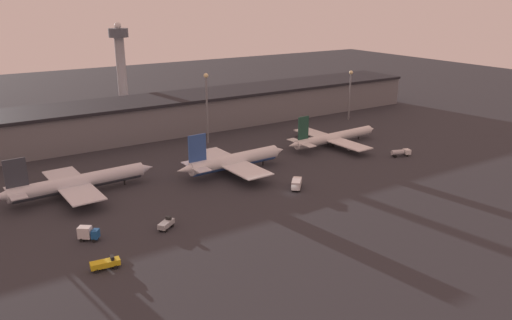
# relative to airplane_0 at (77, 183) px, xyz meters

# --- Properties ---
(ground) EXTENTS (600.00, 600.00, 0.00)m
(ground) POSITION_rel_airplane_0_xyz_m (52.98, -32.19, -3.73)
(ground) COLOR #2D2D33
(terminal_building) EXTENTS (246.24, 26.92, 14.64)m
(terminal_building) POSITION_rel_airplane_0_xyz_m (52.98, 52.91, 3.63)
(terminal_building) COLOR slate
(terminal_building) RESTS_ON ground
(airplane_0) EXTENTS (46.92, 32.89, 13.96)m
(airplane_0) POSITION_rel_airplane_0_xyz_m (0.00, 0.00, 0.00)
(airplane_0) COLOR silver
(airplane_0) RESTS_ON ground
(airplane_1) EXTENTS (41.42, 34.74, 14.82)m
(airplane_1) POSITION_rel_airplane_0_xyz_m (47.98, -7.12, 0.15)
(airplane_1) COLOR white
(airplane_1) RESTS_ON ground
(airplane_2) EXTENTS (45.09, 36.56, 13.48)m
(airplane_2) POSITION_rel_airplane_0_xyz_m (95.94, -0.85, -0.67)
(airplane_2) COLOR white
(airplane_2) RESTS_ON ground
(service_vehicle_0) EXTENTS (7.41, 4.32, 2.51)m
(service_vehicle_0) POSITION_rel_airplane_0_xyz_m (107.28, -24.70, -2.23)
(service_vehicle_0) COLOR white
(service_vehicle_0) RESTS_ON ground
(service_vehicle_1) EXTENTS (5.05, 4.54, 3.48)m
(service_vehicle_1) POSITION_rel_airplane_0_xyz_m (-5.09, -30.38, -1.83)
(service_vehicle_1) COLOR #195199
(service_vehicle_1) RESTS_ON ground
(service_vehicle_2) EXTENTS (6.85, 7.24, 3.05)m
(service_vehicle_2) POSITION_rel_airplane_0_xyz_m (56.41, -30.13, -2.00)
(service_vehicle_2) COLOR white
(service_vehicle_2) RESTS_ON ground
(service_vehicle_3) EXTENTS (6.31, 2.77, 2.75)m
(service_vehicle_3) POSITION_rel_airplane_0_xyz_m (-5.43, -45.59, -2.44)
(service_vehicle_3) COLOR gold
(service_vehicle_3) RESTS_ON ground
(service_vehicle_4) EXTENTS (5.21, 4.60, 2.77)m
(service_vehicle_4) POSITION_rel_airplane_0_xyz_m (12.93, -34.46, -2.43)
(service_vehicle_4) COLOR #9EA3A8
(service_vehicle_4) RESTS_ON ground
(lamp_post_1) EXTENTS (1.80, 1.80, 27.36)m
(lamp_post_1) POSITION_rel_airplane_0_xyz_m (56.41, 27.74, 13.46)
(lamp_post_1) COLOR slate
(lamp_post_1) RESTS_ON ground
(lamp_post_2) EXTENTS (1.80, 1.80, 22.72)m
(lamp_post_2) POSITION_rel_airplane_0_xyz_m (129.93, 27.74, 10.91)
(lamp_post_2) COLOR slate
(lamp_post_2) RESTS_ON ground
(control_tower) EXTENTS (9.00, 9.00, 43.51)m
(control_tower) POSITION_rel_airplane_0_xyz_m (44.74, 93.16, 21.52)
(control_tower) COLOR #99999E
(control_tower) RESTS_ON ground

